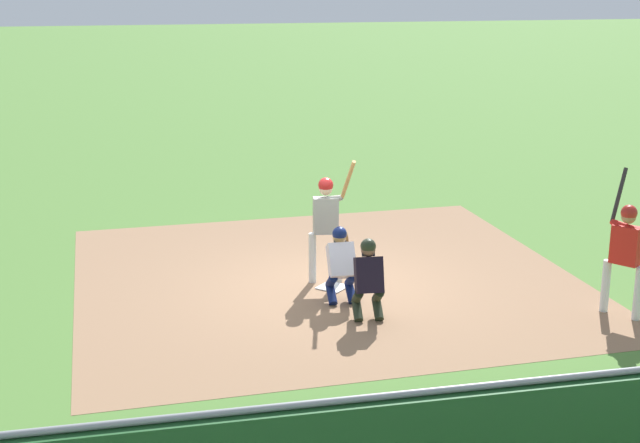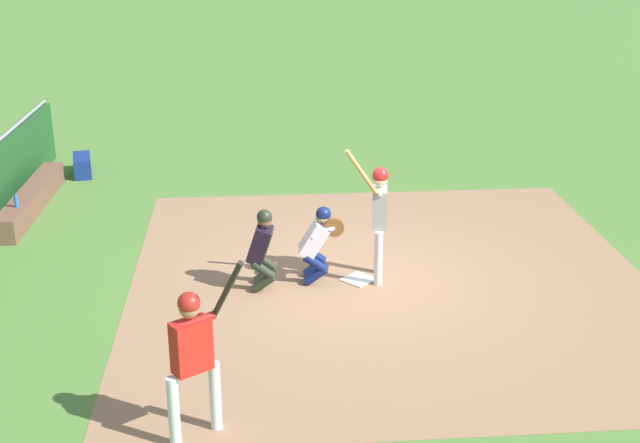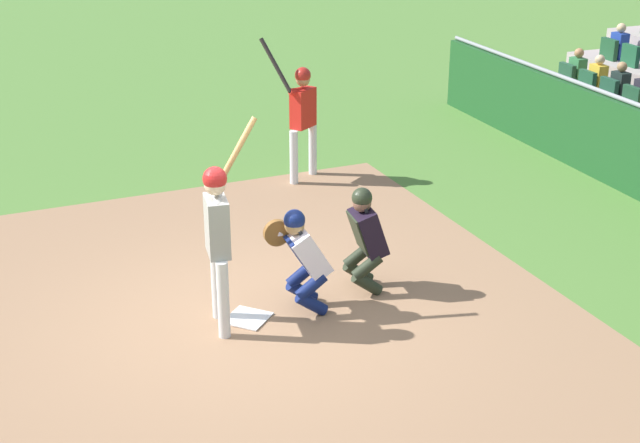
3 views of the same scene
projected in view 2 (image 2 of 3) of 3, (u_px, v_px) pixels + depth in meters
The scene contains 10 objects.
ground_plane at pixel (359, 280), 13.40m from camera, with size 160.00×160.00×0.00m, color #4F7B34.
infield_dirt_patch at pixel (390, 279), 13.42m from camera, with size 8.55×8.18×0.01m, color #967051.
home_plate_marker at pixel (359, 279), 13.40m from camera, with size 0.44×0.44×0.02m, color white.
batter_at_plate at pixel (379, 210), 13.04m from camera, with size 0.68×0.72×2.24m.
catcher_crouching at pixel (318, 240), 13.14m from camera, with size 0.47×0.70×1.26m.
home_plate_umpire at pixel (262, 245), 12.89m from camera, with size 0.49×0.49×1.31m.
dugout_bench at pixel (31, 200), 16.36m from camera, with size 3.62×0.40×0.44m, color brown.
water_bottle_on_bench at pixel (16, 201), 15.27m from camera, with size 0.07×0.07×0.23m, color blue.
equipment_duffel_bag at pixel (82, 165), 18.53m from camera, with size 0.93×0.36×0.42m, color navy.
on_deck_batter at pixel (193, 349), 9.09m from camera, with size 0.52×0.92×2.24m.
Camera 2 is at (12.16, -1.19, 5.62)m, focal length 47.40 mm.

